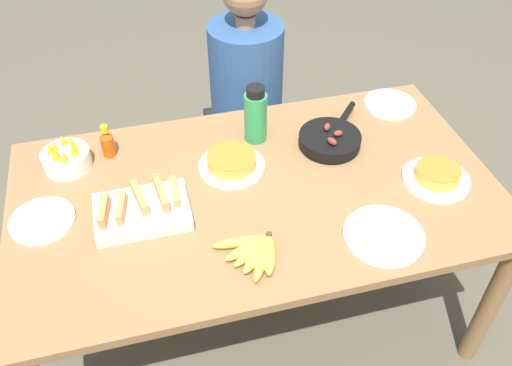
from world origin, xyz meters
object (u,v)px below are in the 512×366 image
(empty_plate_far_left, at_px, (384,235))
(person_figure, at_px, (247,117))
(banana_bunch, at_px, (256,251))
(empty_plate_far_right, at_px, (390,104))
(hot_sauce_bottle, at_px, (107,142))
(frittata_plate_side, at_px, (437,176))
(skillet, at_px, (330,139))
(frittata_plate_center, at_px, (232,162))
(empty_plate_near_front, at_px, (42,221))
(water_bottle, at_px, (256,115))
(melon_tray, at_px, (142,210))
(fruit_bowl_mango, at_px, (66,158))

(empty_plate_far_left, bearing_deg, person_figure, 100.06)
(banana_bunch, xyz_separation_m, person_figure, (0.23, 1.05, -0.26))
(empty_plate_far_right, bearing_deg, hot_sauce_bottle, -178.54)
(frittata_plate_side, height_order, hot_sauce_bottle, hot_sauce_bottle)
(empty_plate_far_right, bearing_deg, person_figure, 143.15)
(frittata_plate_side, distance_m, hot_sauce_bottle, 1.22)
(banana_bunch, xyz_separation_m, frittata_plate_side, (0.72, 0.17, 0.01))
(skillet, height_order, empty_plate_far_left, skillet)
(frittata_plate_center, xyz_separation_m, empty_plate_far_right, (0.74, 0.22, -0.02))
(empty_plate_near_front, xyz_separation_m, empty_plate_far_right, (1.42, 0.34, -0.00))
(frittata_plate_side, distance_m, empty_plate_far_right, 0.49)
(hot_sauce_bottle, xyz_separation_m, person_figure, (0.64, 0.43, -0.30))
(empty_plate_far_right, bearing_deg, empty_plate_far_left, -116.52)
(empty_plate_far_left, bearing_deg, empty_plate_far_right, 63.48)
(water_bottle, bearing_deg, empty_plate_near_front, -161.91)
(melon_tray, xyz_separation_m, person_figure, (0.56, 0.80, -0.27))
(frittata_plate_center, distance_m, person_figure, 0.71)
(frittata_plate_center, relative_size, frittata_plate_side, 1.02)
(frittata_plate_center, relative_size, empty_plate_near_front, 1.14)
(melon_tray, xyz_separation_m, empty_plate_far_left, (0.75, -0.29, -0.02))
(melon_tray, distance_m, empty_plate_near_front, 0.34)
(frittata_plate_center, height_order, fruit_bowl_mango, fruit_bowl_mango)
(empty_plate_far_right, bearing_deg, frittata_plate_side, -95.29)
(empty_plate_far_left, height_order, fruit_bowl_mango, fruit_bowl_mango)
(melon_tray, bearing_deg, empty_plate_far_right, 19.93)
(skillet, distance_m, fruit_bowl_mango, 1.00)
(melon_tray, height_order, skillet, melon_tray)
(frittata_plate_side, bearing_deg, skillet, 135.39)
(banana_bunch, bearing_deg, melon_tray, 141.72)
(melon_tray, xyz_separation_m, fruit_bowl_mango, (-0.24, 0.33, 0.01))
(banana_bunch, distance_m, skillet, 0.63)
(frittata_plate_center, bearing_deg, empty_plate_far_right, 16.73)
(empty_plate_far_right, bearing_deg, melon_tray, -160.07)
(frittata_plate_center, bearing_deg, water_bottle, 49.30)
(empty_plate_far_right, bearing_deg, empty_plate_near_front, -166.72)
(frittata_plate_side, distance_m, person_figure, 1.04)
(empty_plate_near_front, height_order, empty_plate_far_right, same)
(empty_plate_far_right, distance_m, fruit_bowl_mango, 1.34)
(skillet, bearing_deg, empty_plate_near_front, 139.35)
(empty_plate_far_right, xyz_separation_m, hot_sauce_bottle, (-1.18, -0.03, 0.05))
(skillet, height_order, empty_plate_near_front, skillet)
(banana_bunch, height_order, skillet, skillet)
(melon_tray, distance_m, skillet, 0.78)
(skillet, relative_size, water_bottle, 1.38)
(frittata_plate_center, bearing_deg, empty_plate_far_left, -48.93)
(melon_tray, bearing_deg, skillet, 15.53)
(frittata_plate_center, distance_m, empty_plate_far_right, 0.78)
(frittata_plate_center, distance_m, fruit_bowl_mango, 0.61)
(empty_plate_far_left, xyz_separation_m, water_bottle, (-0.27, 0.61, 0.10))
(empty_plate_far_left, bearing_deg, melon_tray, 158.84)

